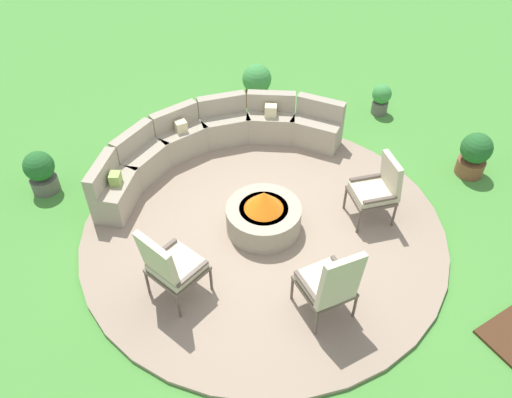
{
  "coord_description": "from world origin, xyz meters",
  "views": [
    {
      "loc": [
        -2.74,
        -4.25,
        5.29
      ],
      "look_at": [
        0.0,
        0.2,
        0.45
      ],
      "focal_mm": 36.19,
      "sensor_mm": 36.0,
      "label": 1
    }
  ],
  "objects_px": {
    "fire_pit": "(264,215)",
    "potted_plant_1": "(257,85)",
    "lounge_chair_back_left": "(378,188)",
    "lounge_chair_front_right": "(331,284)",
    "lounge_chair_front_left": "(170,265)",
    "potted_plant_2": "(475,153)",
    "potted_plant_0": "(41,171)",
    "potted_plant_3": "(381,98)",
    "curved_stone_bench": "(211,142)"
  },
  "relations": [
    {
      "from": "lounge_chair_front_right",
      "to": "potted_plant_1",
      "type": "bearing_deg",
      "value": 73.42
    },
    {
      "from": "lounge_chair_back_left",
      "to": "potted_plant_1",
      "type": "xyz_separation_m",
      "value": [
        0.15,
        3.43,
        -0.14
      ]
    },
    {
      "from": "lounge_chair_front_left",
      "to": "potted_plant_3",
      "type": "relative_size",
      "value": 2.01
    },
    {
      "from": "fire_pit",
      "to": "curved_stone_bench",
      "type": "bearing_deg",
      "value": 85.77
    },
    {
      "from": "fire_pit",
      "to": "lounge_chair_front_left",
      "type": "distance_m",
      "value": 1.64
    },
    {
      "from": "curved_stone_bench",
      "to": "potted_plant_1",
      "type": "height_order",
      "value": "curved_stone_bench"
    },
    {
      "from": "lounge_chair_front_right",
      "to": "potted_plant_0",
      "type": "distance_m",
      "value": 4.68
    },
    {
      "from": "fire_pit",
      "to": "potted_plant_0",
      "type": "height_order",
      "value": "fire_pit"
    },
    {
      "from": "potted_plant_1",
      "to": "potted_plant_3",
      "type": "relative_size",
      "value": 1.47
    },
    {
      "from": "lounge_chair_front_right",
      "to": "potted_plant_0",
      "type": "bearing_deg",
      "value": 123.79
    },
    {
      "from": "fire_pit",
      "to": "curved_stone_bench",
      "type": "xyz_separation_m",
      "value": [
        0.13,
        1.78,
        0.07
      ]
    },
    {
      "from": "fire_pit",
      "to": "potted_plant_2",
      "type": "xyz_separation_m",
      "value": [
        3.47,
        -0.63,
        0.08
      ]
    },
    {
      "from": "lounge_chair_front_right",
      "to": "potted_plant_2",
      "type": "relative_size",
      "value": 1.56
    },
    {
      "from": "curved_stone_bench",
      "to": "potted_plant_2",
      "type": "relative_size",
      "value": 5.73
    },
    {
      "from": "lounge_chair_back_left",
      "to": "potted_plant_1",
      "type": "bearing_deg",
      "value": 14.9
    },
    {
      "from": "fire_pit",
      "to": "potted_plant_1",
      "type": "distance_m",
      "value": 3.24
    },
    {
      "from": "lounge_chair_back_left",
      "to": "potted_plant_1",
      "type": "relative_size",
      "value": 1.21
    },
    {
      "from": "fire_pit",
      "to": "potted_plant_3",
      "type": "bearing_deg",
      "value": 22.77
    },
    {
      "from": "lounge_chair_back_left",
      "to": "potted_plant_0",
      "type": "relative_size",
      "value": 1.45
    },
    {
      "from": "lounge_chair_front_left",
      "to": "lounge_chair_back_left",
      "type": "xyz_separation_m",
      "value": [
        3.03,
        -0.21,
        -0.04
      ]
    },
    {
      "from": "potted_plant_0",
      "to": "lounge_chair_back_left",
      "type": "bearing_deg",
      "value": -38.94
    },
    {
      "from": "potted_plant_0",
      "to": "potted_plant_2",
      "type": "relative_size",
      "value": 0.94
    },
    {
      "from": "potted_plant_3",
      "to": "fire_pit",
      "type": "bearing_deg",
      "value": -157.23
    },
    {
      "from": "curved_stone_bench",
      "to": "potted_plant_3",
      "type": "relative_size",
      "value": 7.43
    },
    {
      "from": "lounge_chair_back_left",
      "to": "lounge_chair_front_right",
      "type": "bearing_deg",
      "value": 139.2
    },
    {
      "from": "potted_plant_3",
      "to": "lounge_chair_back_left",
      "type": "bearing_deg",
      "value": -133.4
    },
    {
      "from": "lounge_chair_front_right",
      "to": "lounge_chair_back_left",
      "type": "relative_size",
      "value": 1.15
    },
    {
      "from": "potted_plant_2",
      "to": "potted_plant_3",
      "type": "distance_m",
      "value": 2.07
    },
    {
      "from": "curved_stone_bench",
      "to": "potted_plant_1",
      "type": "relative_size",
      "value": 5.07
    },
    {
      "from": "lounge_chair_back_left",
      "to": "potted_plant_0",
      "type": "height_order",
      "value": "lounge_chair_back_left"
    },
    {
      "from": "curved_stone_bench",
      "to": "potted_plant_2",
      "type": "bearing_deg",
      "value": -35.96
    },
    {
      "from": "curved_stone_bench",
      "to": "potted_plant_2",
      "type": "height_order",
      "value": "curved_stone_bench"
    },
    {
      "from": "lounge_chair_front_left",
      "to": "potted_plant_2",
      "type": "bearing_deg",
      "value": 69.39
    },
    {
      "from": "fire_pit",
      "to": "potted_plant_2",
      "type": "relative_size",
      "value": 1.42
    },
    {
      "from": "potted_plant_0",
      "to": "potted_plant_1",
      "type": "xyz_separation_m",
      "value": [
        4.0,
        0.32,
        0.09
      ]
    },
    {
      "from": "lounge_chair_front_left",
      "to": "fire_pit",
      "type": "bearing_deg",
      "value": 86.75
    },
    {
      "from": "lounge_chair_back_left",
      "to": "potted_plant_1",
      "type": "distance_m",
      "value": 3.43
    },
    {
      "from": "lounge_chair_front_right",
      "to": "potted_plant_1",
      "type": "xyz_separation_m",
      "value": [
        1.74,
        4.41,
        -0.18
      ]
    },
    {
      "from": "potted_plant_0",
      "to": "potted_plant_3",
      "type": "height_order",
      "value": "potted_plant_0"
    },
    {
      "from": "curved_stone_bench",
      "to": "lounge_chair_front_right",
      "type": "distance_m",
      "value": 3.41
    },
    {
      "from": "lounge_chair_front_left",
      "to": "potted_plant_1",
      "type": "xyz_separation_m",
      "value": [
        3.18,
        3.22,
        -0.18
      ]
    },
    {
      "from": "fire_pit",
      "to": "potted_plant_0",
      "type": "distance_m",
      "value": 3.44
    },
    {
      "from": "curved_stone_bench",
      "to": "potted_plant_0",
      "type": "xyz_separation_m",
      "value": [
        -2.51,
        0.7,
        -0.02
      ]
    },
    {
      "from": "potted_plant_1",
      "to": "potted_plant_2",
      "type": "height_order",
      "value": "potted_plant_1"
    },
    {
      "from": "potted_plant_3",
      "to": "curved_stone_bench",
      "type": "bearing_deg",
      "value": 173.87
    },
    {
      "from": "lounge_chair_front_right",
      "to": "potted_plant_1",
      "type": "distance_m",
      "value": 4.75
    },
    {
      "from": "curved_stone_bench",
      "to": "potted_plant_0",
      "type": "height_order",
      "value": "curved_stone_bench"
    },
    {
      "from": "lounge_chair_front_right",
      "to": "potted_plant_0",
      "type": "height_order",
      "value": "lounge_chair_front_right"
    },
    {
      "from": "lounge_chair_front_left",
      "to": "lounge_chair_back_left",
      "type": "bearing_deg",
      "value": 67.99
    },
    {
      "from": "lounge_chair_front_left",
      "to": "potted_plant_3",
      "type": "bearing_deg",
      "value": 92.29
    }
  ]
}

